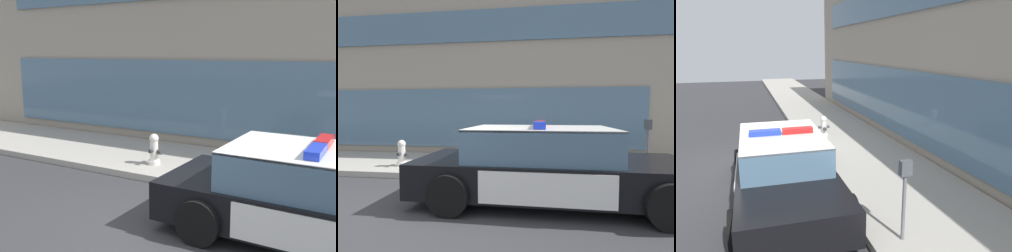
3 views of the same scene
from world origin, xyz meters
TOP-DOWN VIEW (x-y plane):
  - ground at (0.00, 0.00)m, footprint 48.00×48.00m
  - sidewalk at (0.00, 3.35)m, footprint 48.00×2.98m
  - police_cruiser at (2.27, 0.80)m, footprint 4.95×2.16m
  - fire_hydrant at (-1.72, 2.65)m, footprint 0.34×0.39m

SIDE VIEW (x-z plane):
  - ground at x=0.00m, z-range 0.00..0.00m
  - sidewalk at x=0.00m, z-range 0.00..0.15m
  - fire_hydrant at x=-1.72m, z-range 0.14..0.86m
  - police_cruiser at x=2.27m, z-range -0.07..1.43m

